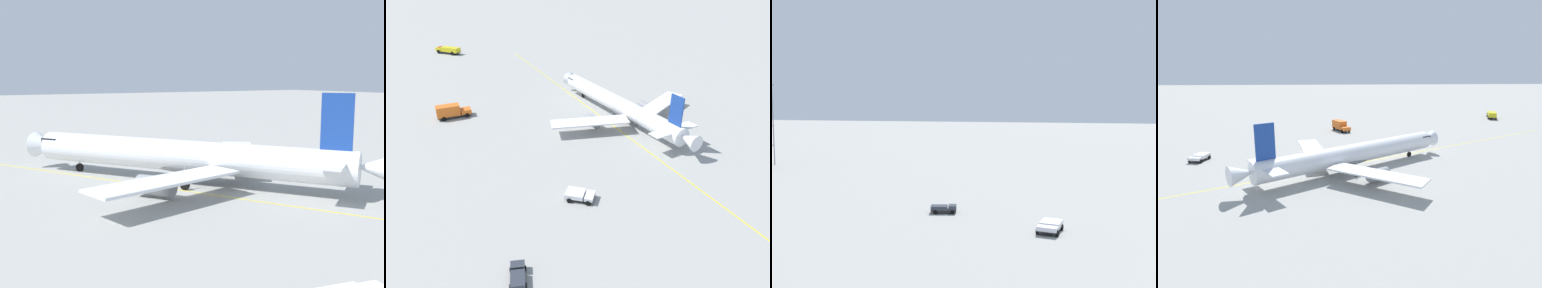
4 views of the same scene
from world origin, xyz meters
TOP-DOWN VIEW (x-y plane):
  - ground_plane at (0.00, 0.00)m, footprint 600.00×600.00m
  - airliner_main at (4.78, -1.84)m, footprint 40.19×31.72m
  - fire_tender_truck at (62.43, 58.23)m, footprint 6.39×10.19m
  - catering_truck_truck at (3.78, 37.02)m, footprint 5.59×7.98m
  - pushback_tug_truck at (-26.70, 6.51)m, footprint 3.55×4.83m
  - taxiway_centreline at (6.65, 3.05)m, footprint 114.56×61.18m

SIDE VIEW (x-z plane):
  - ground_plane at x=0.00m, z-range 0.00..0.00m
  - taxiway_centreline at x=6.65m, z-range 0.00..0.01m
  - pushback_tug_truck at x=-26.70m, z-range 0.16..1.46m
  - fire_tender_truck at x=62.43m, z-range 0.28..2.78m
  - catering_truck_truck at x=3.78m, z-range 0.11..3.21m
  - airliner_main at x=4.78m, z-range -2.39..8.43m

